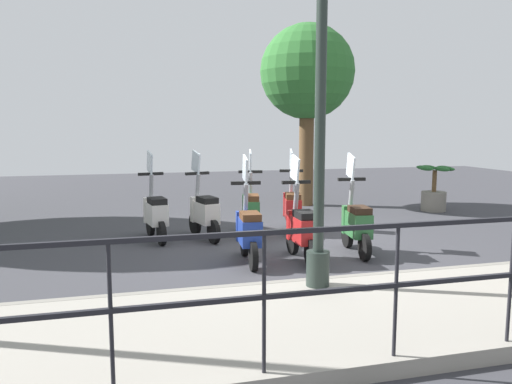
% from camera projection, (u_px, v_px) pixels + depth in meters
% --- Properties ---
extents(ground_plane, '(28.00, 28.00, 0.00)m').
position_uv_depth(ground_plane, '(289.00, 247.00, 8.13)').
color(ground_plane, '#38383D').
extents(promenade_walkway, '(2.20, 20.00, 0.15)m').
position_uv_depth(promenade_walkway, '(387.00, 311.00, 5.09)').
color(promenade_walkway, gray).
rests_on(promenade_walkway, ground_plane).
extents(fence_railing, '(0.04, 16.03, 1.07)m').
position_uv_depth(fence_railing, '(457.00, 260.00, 3.98)').
color(fence_railing, black).
rests_on(fence_railing, promenade_walkway).
extents(lamp_post_near, '(0.26, 0.90, 4.01)m').
position_uv_depth(lamp_post_near, '(320.00, 130.00, 5.46)').
color(lamp_post_near, '#232D28').
rests_on(lamp_post_near, promenade_walkway).
extents(tree_distant, '(2.29, 2.29, 4.42)m').
position_uv_depth(tree_distant, '(307.00, 74.00, 12.09)').
color(tree_distant, brown).
rests_on(tree_distant, ground_plane).
extents(potted_palm, '(1.06, 0.66, 1.05)m').
position_uv_depth(potted_palm, '(434.00, 192.00, 11.60)').
color(potted_palm, slate).
rests_on(potted_palm, ground_plane).
extents(scooter_near_0, '(1.23, 0.45, 1.54)m').
position_uv_depth(scooter_near_0, '(356.00, 223.00, 7.65)').
color(scooter_near_0, black).
rests_on(scooter_near_0, ground_plane).
extents(scooter_near_1, '(1.23, 0.44, 1.54)m').
position_uv_depth(scooter_near_1, '(302.00, 228.00, 7.24)').
color(scooter_near_1, black).
rests_on(scooter_near_1, ground_plane).
extents(scooter_near_2, '(1.23, 0.44, 1.54)m').
position_uv_depth(scooter_near_2, '(249.00, 230.00, 7.13)').
color(scooter_near_2, black).
rests_on(scooter_near_2, ground_plane).
extents(scooter_far_0, '(1.21, 0.51, 1.54)m').
position_uv_depth(scooter_far_0, '(292.00, 207.00, 9.16)').
color(scooter_far_0, black).
rests_on(scooter_far_0, ground_plane).
extents(scooter_far_1, '(1.22, 0.49, 1.54)m').
position_uv_depth(scooter_far_1, '(251.00, 209.00, 8.96)').
color(scooter_far_1, black).
rests_on(scooter_far_1, ground_plane).
extents(scooter_far_2, '(1.21, 0.52, 1.54)m').
position_uv_depth(scooter_far_2, '(204.00, 212.00, 8.67)').
color(scooter_far_2, black).
rests_on(scooter_far_2, ground_plane).
extents(scooter_far_3, '(1.23, 0.47, 1.54)m').
position_uv_depth(scooter_far_3, '(155.00, 213.00, 8.56)').
color(scooter_far_3, black).
rests_on(scooter_far_3, ground_plane).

